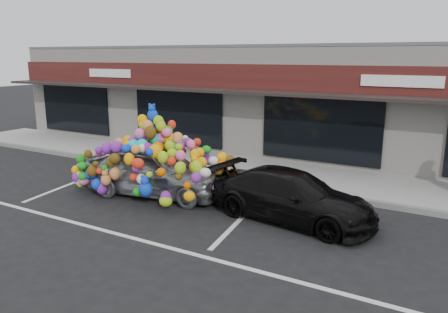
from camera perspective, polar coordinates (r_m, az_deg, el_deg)
The scene contains 9 objects.
ground at distance 12.40m, azimuth -9.36°, elevation -5.54°, with size 90.00×90.00×0.00m, color black.
shop_building at distance 19.12m, azimuth 6.62°, elevation 7.75°, with size 24.00×7.20×4.31m.
sidewalk at distance 15.54m, azimuth -0.08°, elevation -1.23°, with size 26.00×3.00×0.15m, color #969791.
kerb at distance 14.30m, azimuth -3.07°, elevation -2.52°, with size 26.00×0.18×0.16m, color slate.
parking_stripe_left at distance 14.68m, azimuth -18.64°, elevation -3.09°, with size 0.12×4.40×0.01m, color silver.
parking_stripe_mid at distance 11.10m, azimuth 2.72°, elevation -7.61°, with size 0.12×4.40×0.01m, color silver.
lane_line at distance 9.55m, azimuth -8.68°, elevation -11.30°, with size 14.00×0.12×0.01m, color silver.
toy_car at distance 12.54m, azimuth -9.00°, elevation -1.07°, with size 3.05×4.73×2.62m.
black_sedan at distance 10.72m, azimuth 8.81°, elevation -5.13°, with size 4.14×1.68×1.20m, color black.
Camera 1 is at (7.49, -9.06, 3.93)m, focal length 35.00 mm.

